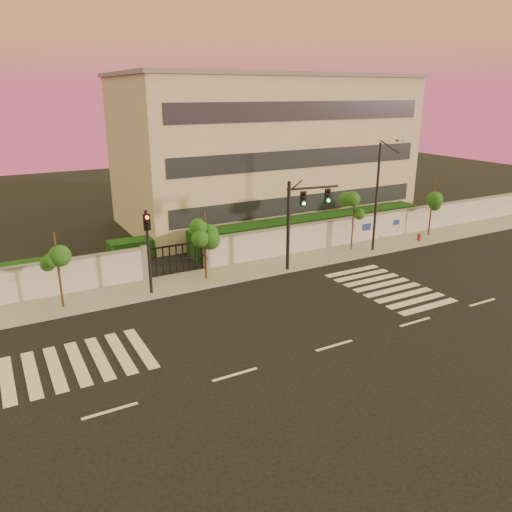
% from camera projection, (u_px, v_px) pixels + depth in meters
% --- Properties ---
extents(ground, '(120.00, 120.00, 0.00)m').
position_uv_depth(ground, '(334.00, 346.00, 22.42)').
color(ground, black).
rests_on(ground, ground).
extents(sidewalk, '(60.00, 3.00, 0.15)m').
position_uv_depth(sidewalk, '(231.00, 273.00, 31.13)').
color(sidewalk, gray).
rests_on(sidewalk, ground).
extents(perimeter_wall, '(60.00, 0.36, 2.20)m').
position_uv_depth(perimeter_wall, '(222.00, 251.00, 32.11)').
color(perimeter_wall, '#B0B3B8').
rests_on(perimeter_wall, ground).
extents(hedge_row, '(41.00, 4.25, 1.80)m').
position_uv_depth(hedge_row, '(219.00, 242.00, 34.95)').
color(hedge_row, black).
rests_on(hedge_row, ground).
extents(institutional_building, '(24.40, 12.40, 12.25)m').
position_uv_depth(institutional_building, '(265.00, 149.00, 42.90)').
color(institutional_building, '#BBB39E').
rests_on(institutional_building, ground).
extents(road_markings, '(57.00, 7.62, 0.02)m').
position_uv_depth(road_markings, '(263.00, 321.00, 24.82)').
color(road_markings, silver).
rests_on(road_markings, ground).
extents(street_tree_c, '(1.45, 1.15, 4.19)m').
position_uv_depth(street_tree_c, '(57.00, 253.00, 25.25)').
color(street_tree_c, '#382314').
rests_on(street_tree_c, ground).
extents(street_tree_d, '(1.47, 1.17, 4.34)m').
position_uv_depth(street_tree_d, '(205.00, 230.00, 29.14)').
color(street_tree_d, '#382314').
rests_on(street_tree_d, ground).
extents(street_tree_e, '(1.31, 1.04, 4.09)m').
position_uv_depth(street_tree_e, '(354.00, 210.00, 34.80)').
color(street_tree_e, '#382314').
rests_on(street_tree_e, ground).
extents(street_tree_f, '(1.54, 1.22, 4.44)m').
position_uv_depth(street_tree_f, '(433.00, 196.00, 38.21)').
color(street_tree_f, '#382314').
rests_on(street_tree_f, ground).
extents(traffic_signal_main, '(3.63, 0.64, 5.75)m').
position_uv_depth(traffic_signal_main, '(298.00, 214.00, 30.89)').
color(traffic_signal_main, black).
rests_on(traffic_signal_main, ground).
extents(traffic_signal_secondary, '(0.38, 0.36, 4.89)m').
position_uv_depth(traffic_signal_secondary, '(148.00, 242.00, 27.00)').
color(traffic_signal_secondary, black).
rests_on(traffic_signal_secondary, ground).
extents(streetlight_east, '(0.48, 1.92, 7.99)m').
position_uv_depth(streetlight_east, '(379.00, 192.00, 34.04)').
color(streetlight_east, black).
rests_on(streetlight_east, ground).
extents(fire_hydrant, '(0.28, 0.27, 0.72)m').
position_uv_depth(fire_hydrant, '(419.00, 238.00, 37.66)').
color(fire_hydrant, '#AB130B').
rests_on(fire_hydrant, ground).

